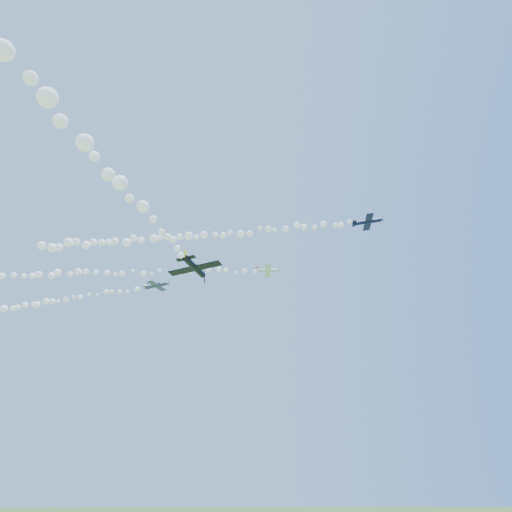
{
  "coord_description": "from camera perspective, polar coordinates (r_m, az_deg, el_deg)",
  "views": [
    {
      "loc": [
        0.93,
        -76.5,
        2.0
      ],
      "look_at": [
        5.32,
        -3.73,
        43.97
      ],
      "focal_mm": 30.0,
      "sensor_mm": 36.0,
      "label": 1
    }
  ],
  "objects": [
    {
      "name": "plane_grey",
      "position": [
        99.43,
        -13.09,
        -3.86
      ],
      "size": [
        6.27,
        6.62,
        1.69
      ],
      "rotation": [
        0.11,
        -0.05,
        -0.36
      ],
      "color": "#383C52"
    },
    {
      "name": "plane_black",
      "position": [
        67.47,
        -8.15,
        -1.52
      ],
      "size": [
        8.53,
        8.07,
        2.18
      ],
      "rotation": [
        -0.08,
        -0.07,
        1.23
      ],
      "color": "black"
    },
    {
      "name": "smoke_trail_white",
      "position": [
        112.27,
        -21.63,
        -2.19
      ],
      "size": [
        84.45,
        9.1,
        2.68
      ],
      "primitive_type": null,
      "color": "white"
    },
    {
      "name": "smoke_trail_navy",
      "position": [
        86.54,
        -8.65,
        2.75
      ],
      "size": [
        64.55,
        14.16,
        2.51
      ],
      "primitive_type": null,
      "color": "white"
    },
    {
      "name": "smoke_trail_grey",
      "position": [
        122.18,
        -29.13,
        -5.94
      ],
      "size": [
        68.48,
        27.02,
        2.94
      ],
      "primitive_type": null,
      "color": "white"
    },
    {
      "name": "plane_navy",
      "position": [
        84.74,
        14.69,
        4.44
      ],
      "size": [
        6.27,
        6.63,
        1.76
      ],
      "rotation": [
        0.09,
        -0.1,
        -0.19
      ],
      "color": "#0D103C"
    },
    {
      "name": "plane_white",
      "position": [
        103.66,
        1.57,
        -1.94
      ],
      "size": [
        6.13,
        6.48,
        1.87
      ],
      "rotation": [
        -0.06,
        0.0,
        -0.08
      ],
      "color": "white"
    }
  ]
}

